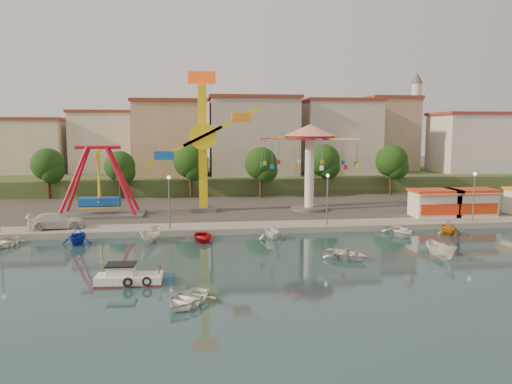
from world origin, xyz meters
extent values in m
plane|color=#132F36|center=(0.00, 0.00, 0.00)|extent=(200.00, 200.00, 0.00)
cube|color=#9E998E|center=(0.00, 62.00, 0.30)|extent=(200.00, 100.00, 0.60)
cube|color=#4C4944|center=(0.00, 30.00, 0.60)|extent=(90.00, 28.00, 0.01)
cube|color=#384C26|center=(0.00, 67.00, 1.50)|extent=(200.00, 60.00, 3.00)
cube|color=#59595E|center=(-16.23, 21.61, 0.75)|extent=(10.00, 5.00, 0.30)
cube|color=blue|center=(-16.23, 21.61, 2.20)|extent=(4.50, 1.40, 1.00)
cylinder|color=red|center=(-16.23, 21.61, 8.40)|extent=(5.00, 0.40, 0.40)
cube|color=#59595E|center=(-4.46, 23.39, 0.85)|extent=(3.00, 3.00, 0.50)
cube|color=yellow|center=(-4.46, 23.39, 8.10)|extent=(1.00, 1.00, 15.00)
cube|color=#E6420C|center=(-4.46, 23.39, 16.40)|extent=(3.20, 0.50, 1.40)
cylinder|color=yellow|center=(-4.46, 22.59, 9.60)|extent=(3.20, 0.50, 3.20)
cube|color=yellow|center=(-2.22, 22.39, 10.70)|extent=(9.13, 0.35, 4.73)
cube|color=orange|center=(0.02, 22.39, 11.81)|extent=(2.20, 1.20, 1.00)
cylinder|color=#59595E|center=(8.30, 22.43, 0.80)|extent=(4.40, 4.40, 0.40)
cylinder|color=white|center=(8.30, 22.43, 5.10)|extent=(1.10, 1.10, 9.00)
cylinder|color=red|center=(8.30, 22.43, 9.40)|extent=(6.00, 6.00, 0.50)
cone|color=red|center=(8.30, 22.43, 10.30)|extent=(6.40, 6.40, 1.40)
cube|color=white|center=(21.37, 16.50, 2.00)|extent=(5.00, 3.00, 2.80)
cube|color=red|center=(21.37, 16.50, 3.55)|extent=(5.40, 3.40, 0.25)
cube|color=red|center=(21.37, 14.80, 3.20)|extent=(5.00, 0.77, 0.43)
cube|color=white|center=(25.78, 16.50, 2.00)|extent=(5.00, 3.00, 2.80)
cube|color=#B9340E|center=(25.78, 16.50, 3.55)|extent=(5.40, 3.40, 0.25)
cube|color=red|center=(25.78, 14.80, 3.20)|extent=(5.00, 0.77, 0.43)
cylinder|color=#59595E|center=(-8.00, 13.00, 3.10)|extent=(0.14, 0.14, 5.00)
cylinder|color=#59595E|center=(8.00, 13.00, 3.10)|extent=(0.14, 0.14, 5.00)
cylinder|color=#59595E|center=(24.00, 13.00, 3.10)|extent=(0.14, 0.14, 5.00)
cylinder|color=#382314|center=(-26.00, 36.98, 2.40)|extent=(0.44, 0.44, 3.60)
sphere|color=black|center=(-26.00, 36.98, 5.49)|extent=(4.60, 4.60, 4.60)
cylinder|color=#382314|center=(-16.00, 36.24, 2.30)|extent=(0.44, 0.44, 3.40)
sphere|color=black|center=(-16.00, 36.24, 5.22)|extent=(4.35, 4.35, 4.35)
cylinder|color=#382314|center=(-6.00, 35.81, 2.56)|extent=(0.44, 0.44, 3.92)
sphere|color=black|center=(-6.00, 35.81, 5.94)|extent=(5.02, 5.02, 5.02)
cylinder|color=#382314|center=(4.00, 34.36, 2.43)|extent=(0.44, 0.44, 3.66)
sphere|color=black|center=(4.00, 34.36, 5.58)|extent=(4.68, 4.68, 4.68)
cylinder|color=#382314|center=(14.00, 37.35, 2.50)|extent=(0.44, 0.44, 3.80)
sphere|color=black|center=(14.00, 37.35, 5.77)|extent=(4.86, 4.86, 4.86)
cylinder|color=#382314|center=(24.00, 35.54, 2.49)|extent=(0.44, 0.44, 3.77)
sphere|color=black|center=(24.00, 35.54, 5.73)|extent=(4.83, 4.83, 4.83)
cube|color=beige|center=(-33.37, 46.06, 8.93)|extent=(9.26, 9.53, 11.87)
cube|color=silver|center=(-21.33, 51.38, 7.32)|extent=(12.33, 9.01, 8.63)
cube|color=tan|center=(-8.19, 51.96, 8.62)|extent=(11.95, 9.28, 11.23)
cube|color=beige|center=(5.60, 48.80, 7.60)|extent=(12.59, 10.50, 9.20)
cube|color=beige|center=(19.07, 52.20, 7.62)|extent=(10.75, 9.23, 9.24)
cube|color=tan|center=(32.37, 50.33, 8.61)|extent=(12.77, 10.96, 11.21)
cube|color=silver|center=(44.15, 48.77, 9.18)|extent=(8.23, 8.98, 12.36)
cylinder|color=silver|center=(36.00, 54.00, 11.00)|extent=(1.80, 1.80, 16.00)
cylinder|color=#59595E|center=(36.00, 54.00, 16.00)|extent=(2.80, 2.80, 0.30)
cone|color=#59595E|center=(36.00, 54.00, 20.00)|extent=(2.20, 2.20, 2.00)
cube|color=white|center=(-9.96, -2.96, 0.26)|extent=(4.42, 1.81, 0.79)
cube|color=red|center=(-9.96, -2.96, 0.07)|extent=(4.42, 1.81, 0.14)
cube|color=white|center=(-10.49, -2.87, 0.92)|extent=(1.79, 1.37, 0.79)
cube|color=black|center=(-10.49, -2.87, 1.36)|extent=(1.97, 1.55, 0.10)
torus|color=black|center=(-9.96, -3.83, 0.39)|extent=(0.67, 0.20, 0.66)
torus|color=black|center=(-8.74, -3.79, 0.39)|extent=(0.67, 0.20, 0.66)
imported|color=silver|center=(6.46, 1.74, 0.40)|extent=(4.63, 4.64, 0.79)
imported|color=white|center=(-6.07, -7.50, 0.39)|extent=(4.20, 4.60, 0.78)
imported|color=silver|center=(14.15, 0.84, 0.68)|extent=(1.82, 3.67, 1.36)
imported|color=silver|center=(-19.12, 14.38, 1.38)|extent=(5.66, 3.05, 1.56)
imported|color=silver|center=(-22.42, 9.80, 0.38)|extent=(3.12, 4.03, 0.77)
imported|color=#1432B3|center=(-16.13, 9.80, 0.81)|extent=(3.13, 3.47, 1.62)
imported|color=silver|center=(-9.61, 9.80, 0.69)|extent=(2.37, 3.83, 1.39)
imported|color=red|center=(-4.84, 9.80, 0.37)|extent=(2.82, 3.77, 0.74)
imported|color=white|center=(1.75, 9.80, 0.80)|extent=(3.17, 3.49, 1.59)
imported|color=white|center=(14.63, 9.80, 0.43)|extent=(2.98, 4.16, 0.86)
imported|color=orange|center=(19.57, 9.80, 0.73)|extent=(2.55, 2.90, 1.46)
camera|label=1|loc=(-5.53, -36.29, 10.29)|focal=35.00mm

